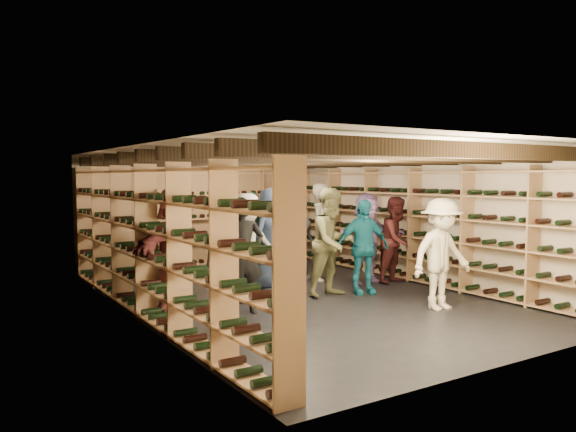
% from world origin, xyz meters
% --- Properties ---
extents(ground, '(8.00, 8.00, 0.00)m').
position_xyz_m(ground, '(0.00, 0.00, 0.00)').
color(ground, black).
rests_on(ground, ground).
extents(walls, '(5.52, 8.02, 2.40)m').
position_xyz_m(walls, '(0.00, 0.00, 1.20)').
color(walls, '#C6B49A').
rests_on(walls, ground).
extents(ceiling, '(5.50, 8.00, 0.01)m').
position_xyz_m(ceiling, '(0.00, 0.00, 2.40)').
color(ceiling, '#BDB5A2').
rests_on(ceiling, walls).
extents(ceiling_joists, '(5.40, 7.12, 0.18)m').
position_xyz_m(ceiling_joists, '(0.00, 0.00, 2.26)').
color(ceiling_joists, black).
rests_on(ceiling_joists, ground).
extents(wine_rack_left, '(0.32, 7.50, 2.15)m').
position_xyz_m(wine_rack_left, '(-2.57, 0.00, 1.08)').
color(wine_rack_left, '#9E774C').
rests_on(wine_rack_left, ground).
extents(wine_rack_right, '(0.32, 7.50, 2.15)m').
position_xyz_m(wine_rack_right, '(2.57, 0.00, 1.08)').
color(wine_rack_right, '#9E774C').
rests_on(wine_rack_right, ground).
extents(wine_rack_back, '(4.70, 0.30, 2.15)m').
position_xyz_m(wine_rack_back, '(0.00, 3.83, 1.07)').
color(wine_rack_back, '#9E774C').
rests_on(wine_rack_back, ground).
extents(crate_stack_left, '(0.59, 0.51, 0.68)m').
position_xyz_m(crate_stack_left, '(0.24, 1.30, 0.34)').
color(crate_stack_left, tan).
rests_on(crate_stack_left, ground).
extents(crate_stack_right, '(0.55, 0.42, 0.51)m').
position_xyz_m(crate_stack_right, '(-0.06, 1.95, 0.26)').
color(crate_stack_right, tan).
rests_on(crate_stack_right, ground).
extents(crate_loose, '(0.58, 0.48, 0.17)m').
position_xyz_m(crate_loose, '(-0.28, 2.61, 0.09)').
color(crate_loose, tan).
rests_on(crate_loose, ground).
extents(person_0, '(0.93, 0.78, 1.63)m').
position_xyz_m(person_0, '(-1.14, 0.26, 0.81)').
color(person_0, black).
rests_on(person_0, ground).
extents(person_1, '(0.68, 0.52, 1.68)m').
position_xyz_m(person_1, '(-1.33, -0.54, 0.84)').
color(person_1, black).
rests_on(person_1, ground).
extents(person_2, '(0.95, 0.78, 1.79)m').
position_xyz_m(person_2, '(0.47, -0.26, 0.89)').
color(person_2, brown).
rests_on(person_2, ground).
extents(person_3, '(1.09, 0.66, 1.66)m').
position_xyz_m(person_3, '(1.27, -1.89, 0.83)').
color(person_3, beige).
rests_on(person_3, ground).
extents(person_4, '(1.01, 0.63, 1.60)m').
position_xyz_m(person_4, '(1.01, -0.39, 0.80)').
color(person_4, '#156A7E').
rests_on(person_4, ground).
extents(person_5, '(1.80, 1.14, 1.85)m').
position_xyz_m(person_5, '(-2.18, -0.14, 0.93)').
color(person_5, brown).
rests_on(person_5, ground).
extents(person_6, '(1.00, 0.80, 1.79)m').
position_xyz_m(person_6, '(-0.14, 0.66, 0.89)').
color(person_6, '#1F2B42').
rests_on(person_6, ground).
extents(person_7, '(0.80, 0.68, 1.85)m').
position_xyz_m(person_7, '(1.18, 0.97, 0.93)').
color(person_7, gray).
rests_on(person_7, ground).
extents(person_8, '(0.90, 0.77, 1.61)m').
position_xyz_m(person_8, '(2.18, 0.03, 0.80)').
color(person_8, '#401616').
rests_on(person_8, ground).
extents(person_9, '(1.20, 0.85, 1.69)m').
position_xyz_m(person_9, '(-0.68, 0.57, 0.85)').
color(person_9, beige).
rests_on(person_9, ground).
extents(person_10, '(1.04, 0.55, 1.70)m').
position_xyz_m(person_10, '(-0.28, 1.19, 0.85)').
color(person_10, '#284D37').
rests_on(person_10, ground).
extents(person_11, '(1.57, 0.52, 1.69)m').
position_xyz_m(person_11, '(1.68, 0.30, 0.84)').
color(person_11, slate).
rests_on(person_11, ground).
extents(person_12, '(0.91, 0.64, 1.75)m').
position_xyz_m(person_12, '(0.74, 1.30, 0.88)').
color(person_12, '#2F2F34').
rests_on(person_12, ground).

